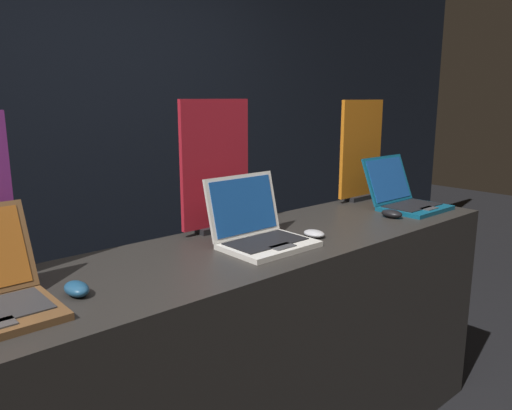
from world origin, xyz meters
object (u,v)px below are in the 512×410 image
(mouse_front, at_px, (77,289))
(mouse_middle, at_px, (314,234))
(promo_stand_middle, at_px, (216,169))
(mouse_back, at_px, (392,214))
(laptop_middle, at_px, (259,229))
(laptop_back, at_px, (404,197))
(promo_stand_back, at_px, (361,153))

(mouse_front, height_order, mouse_middle, mouse_front)
(promo_stand_middle, height_order, mouse_back, promo_stand_middle)
(promo_stand_middle, bearing_deg, laptop_middle, -90.00)
(laptop_back, relative_size, promo_stand_back, 0.64)
(mouse_front, bearing_deg, promo_stand_back, 10.00)
(laptop_middle, relative_size, promo_stand_back, 0.62)
(laptop_middle, distance_m, mouse_back, 0.76)
(promo_stand_middle, xyz_separation_m, mouse_back, (0.75, -0.35, -0.24))
(laptop_middle, distance_m, laptop_back, 0.97)
(mouse_front, height_order, laptop_back, laptop_back)
(laptop_middle, bearing_deg, mouse_middle, -16.32)
(laptop_middle, relative_size, mouse_back, 3.16)
(mouse_middle, height_order, promo_stand_middle, promo_stand_middle)
(mouse_middle, distance_m, promo_stand_back, 0.85)
(laptop_middle, bearing_deg, promo_stand_back, 15.37)
(mouse_middle, bearing_deg, laptop_middle, 163.68)
(laptop_middle, height_order, mouse_middle, laptop_middle)
(laptop_middle, bearing_deg, mouse_back, -6.62)
(laptop_back, bearing_deg, laptop_middle, 179.38)
(laptop_middle, height_order, promo_stand_back, promo_stand_back)
(mouse_middle, height_order, promo_stand_back, promo_stand_back)
(promo_stand_middle, height_order, promo_stand_back, promo_stand_middle)
(laptop_back, xyz_separation_m, promo_stand_back, (0.00, 0.28, 0.20))
(promo_stand_middle, relative_size, laptop_back, 1.58)
(mouse_front, relative_size, laptop_middle, 0.30)
(laptop_middle, xyz_separation_m, promo_stand_back, (0.97, 0.27, 0.20))
(laptop_middle, relative_size, laptop_back, 0.97)
(laptop_back, bearing_deg, mouse_front, -179.32)
(mouse_front, height_order, promo_stand_back, promo_stand_back)
(mouse_front, height_order, mouse_back, mouse_front)
(mouse_front, relative_size, mouse_middle, 1.08)
(mouse_front, relative_size, mouse_back, 0.96)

